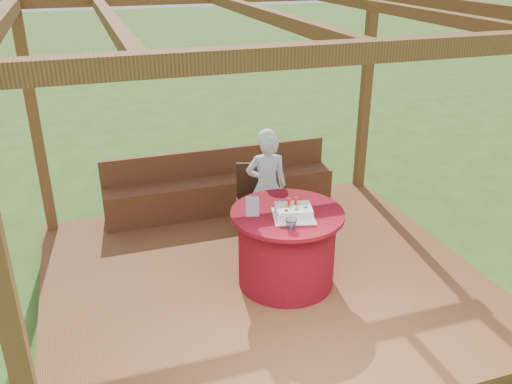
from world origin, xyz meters
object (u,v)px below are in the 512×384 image
table (286,247)px  drinking_glass (291,224)px  elderly_woman (267,185)px  gift_bag (252,206)px  chair (254,197)px  birthday_cake (294,211)px  bench (221,191)px

table → drinking_glass: size_ratio=10.52×
drinking_glass → table: bearing=73.8°
elderly_woman → gift_bag: 1.07m
elderly_woman → drinking_glass: (-0.23, -1.32, 0.18)m
chair → birthday_cake: 1.26m
chair → gift_bag: bearing=-109.3°
bench → birthday_cake: 2.08m
drinking_glass → gift_bag: bearing=122.2°
elderly_woman → drinking_glass: bearing=-99.8°
bench → elderly_woman: size_ratio=2.22×
elderly_woman → gift_bag: bearing=-117.1°
birthday_cake → gift_bag: size_ratio=2.65×
chair → birthday_cake: (0.00, -1.20, 0.38)m
table → gift_bag: bearing=172.0°
bench → gift_bag: (-0.15, -1.82, 0.63)m
table → drinking_glass: bearing=-106.2°
table → chair: size_ratio=1.29×
bench → table: (0.19, -1.87, 0.15)m
birthday_cake → drinking_glass: 0.26m
elderly_woman → gift_bag: elderly_woman is taller
chair → table: bearing=-90.9°
elderly_woman → drinking_glass: 1.36m
elderly_woman → birthday_cake: elderly_woman is taller
table → birthday_cake: 0.47m
chair → elderly_woman: size_ratio=0.65×
birthday_cake → chair: bearing=90.1°
elderly_woman → birthday_cake: 1.11m
birthday_cake → drinking_glass: bearing=-117.0°
elderly_woman → birthday_cake: size_ratio=2.86×
birthday_cake → elderly_woman: bearing=84.2°
table → elderly_woman: elderly_woman is taller
elderly_woman → drinking_glass: size_ratio=12.59×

